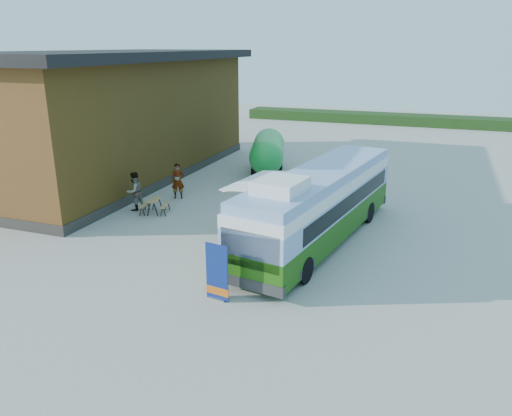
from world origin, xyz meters
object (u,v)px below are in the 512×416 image
at_px(picnic_table, 155,203).
at_px(slurry_tanker, 268,151).
at_px(bus, 319,203).
at_px(person_a, 178,181).
at_px(banner, 217,277).
at_px(person_b, 135,191).

xyz_separation_m(picnic_table, slurry_tanker, (2.61, 9.32, 0.93)).
xyz_separation_m(bus, person_a, (-8.47, 3.49, -0.74)).
relative_size(person_a, slurry_tanker, 0.28).
relative_size(banner, slurry_tanker, 0.29).
relative_size(person_a, person_b, 0.98).
xyz_separation_m(banner, slurry_tanker, (-3.88, 16.22, 0.67)).
bearing_deg(slurry_tanker, person_b, -128.93).
bearing_deg(person_b, person_a, 174.42).
bearing_deg(person_a, bus, -47.90).
xyz_separation_m(banner, person_b, (-7.66, 7.00, 0.17)).
relative_size(picnic_table, slurry_tanker, 0.23).
relative_size(bus, person_b, 6.08).
bearing_deg(bus, banner, -97.79).
relative_size(picnic_table, person_b, 0.79).
bearing_deg(person_b, bus, 101.08).
xyz_separation_m(person_b, slurry_tanker, (3.78, 9.21, 0.50)).
distance_m(banner, person_a, 11.59).
height_order(picnic_table, person_a, person_a).
bearing_deg(person_a, person_b, -138.06).
distance_m(bus, person_a, 9.20).
bearing_deg(picnic_table, bus, -22.98).
distance_m(picnic_table, person_a, 2.65).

